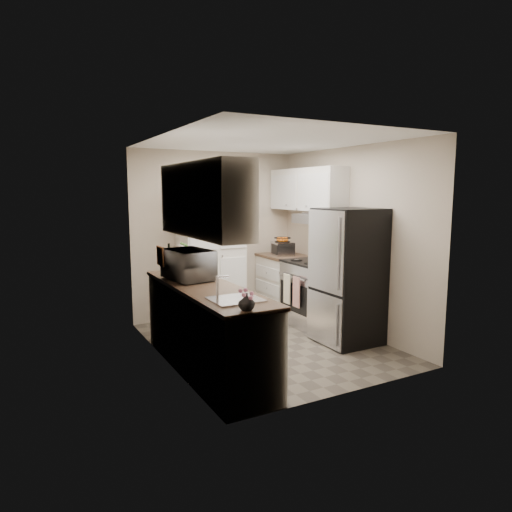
# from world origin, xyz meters

# --- Properties ---
(ground) EXTENTS (3.20, 3.20, 0.00)m
(ground) POSITION_xyz_m (0.00, 0.00, 0.00)
(ground) COLOR #665B4C
(ground) RESTS_ON ground
(room_shell) EXTENTS (2.64, 3.24, 2.52)m
(room_shell) POSITION_xyz_m (-0.02, -0.01, 1.63)
(room_shell) COLOR beige
(room_shell) RESTS_ON ground
(pantry_cabinet) EXTENTS (0.90, 0.55, 2.00)m
(pantry_cabinet) POSITION_xyz_m (-0.20, 1.32, 1.00)
(pantry_cabinet) COLOR silver
(pantry_cabinet) RESTS_ON ground
(base_cabinet_left) EXTENTS (0.60, 2.30, 0.88)m
(base_cabinet_left) POSITION_xyz_m (-0.99, -0.43, 0.44)
(base_cabinet_left) COLOR silver
(base_cabinet_left) RESTS_ON ground
(countertop_left) EXTENTS (0.63, 2.33, 0.04)m
(countertop_left) POSITION_xyz_m (-0.99, -0.43, 0.90)
(countertop_left) COLOR brown
(countertop_left) RESTS_ON base_cabinet_left
(base_cabinet_right) EXTENTS (0.60, 0.80, 0.88)m
(base_cabinet_right) POSITION_xyz_m (0.99, 1.19, 0.44)
(base_cabinet_right) COLOR silver
(base_cabinet_right) RESTS_ON ground
(countertop_right) EXTENTS (0.63, 0.83, 0.04)m
(countertop_right) POSITION_xyz_m (0.99, 1.19, 0.90)
(countertop_right) COLOR brown
(countertop_right) RESTS_ON base_cabinet_right
(electric_range) EXTENTS (0.71, 0.78, 1.13)m
(electric_range) POSITION_xyz_m (0.97, 0.39, 0.48)
(electric_range) COLOR #B7B7BC
(electric_range) RESTS_ON ground
(refrigerator) EXTENTS (0.70, 0.72, 1.70)m
(refrigerator) POSITION_xyz_m (0.94, -0.41, 0.85)
(refrigerator) COLOR #B7B7BC
(refrigerator) RESTS_ON ground
(microwave) EXTENTS (0.50, 0.67, 0.34)m
(microwave) POSITION_xyz_m (-1.02, -0.00, 1.09)
(microwave) COLOR silver
(microwave) RESTS_ON countertop_left
(wine_bottle) EXTENTS (0.08, 0.08, 0.33)m
(wine_bottle) POSITION_xyz_m (-1.07, 0.55, 1.08)
(wine_bottle) COLOR black
(wine_bottle) RESTS_ON countertop_left
(flower_vase) EXTENTS (0.16, 0.16, 0.15)m
(flower_vase) POSITION_xyz_m (-1.07, -1.52, 0.99)
(flower_vase) COLOR white
(flower_vase) RESTS_ON countertop_left
(cutting_board) EXTENTS (0.04, 0.26, 0.33)m
(cutting_board) POSITION_xyz_m (-0.81, 0.69, 1.09)
(cutting_board) COLOR #4C8D37
(cutting_board) RESTS_ON countertop_left
(toaster_oven) EXTENTS (0.35, 0.41, 0.21)m
(toaster_oven) POSITION_xyz_m (0.93, 1.16, 1.02)
(toaster_oven) COLOR #B5B4B9
(toaster_oven) RESTS_ON countertop_right
(fruit_basket) EXTENTS (0.34, 0.34, 0.11)m
(fruit_basket) POSITION_xyz_m (0.93, 1.15, 1.18)
(fruit_basket) COLOR orange
(fruit_basket) RESTS_ON toaster_oven
(kitchen_mat) EXTENTS (0.73, 0.95, 0.01)m
(kitchen_mat) POSITION_xyz_m (-0.02, 0.64, 0.01)
(kitchen_mat) COLOR #CBB18D
(kitchen_mat) RESTS_ON ground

